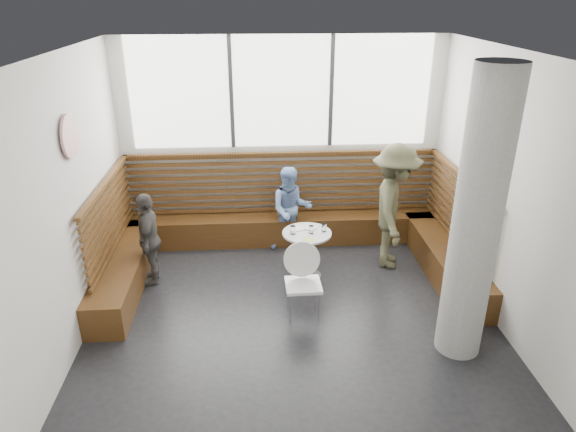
{
  "coord_description": "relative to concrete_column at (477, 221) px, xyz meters",
  "views": [
    {
      "loc": [
        -0.42,
        -5.28,
        3.8
      ],
      "look_at": [
        0.0,
        1.0,
        1.0
      ],
      "focal_mm": 32.0,
      "sensor_mm": 36.0,
      "label": 1
    }
  ],
  "objects": [
    {
      "name": "menu_card",
      "position": [
        -1.56,
        1.47,
        -0.89
      ],
      "size": [
        0.22,
        0.19,
        0.0
      ],
      "primitive_type": "cube",
      "rotation": [
        0.0,
        0.0,
        -0.36
      ],
      "color": "#A5C64C",
      "rests_on": "cafe_table"
    },
    {
      "name": "cafe_chair",
      "position": [
        -1.72,
        0.77,
        -1.04
      ],
      "size": [
        0.46,
        0.45,
        0.95
      ],
      "rotation": [
        0.0,
        0.0,
        0.02
      ],
      "color": "white",
      "rests_on": "ground"
    },
    {
      "name": "plate_near",
      "position": [
        -1.7,
        1.82,
        -0.89
      ],
      "size": [
        0.21,
        0.21,
        0.01
      ],
      "primitive_type": "cylinder",
      "color": "white",
      "rests_on": "cafe_table"
    },
    {
      "name": "child_left",
      "position": [
        -3.75,
        1.73,
        -0.94
      ],
      "size": [
        0.38,
        0.8,
        1.32
      ],
      "primitive_type": "imported",
      "rotation": [
        0.0,
        0.0,
        -1.49
      ],
      "color": "#4E4A46",
      "rests_on": "ground"
    },
    {
      "name": "concrete_column",
      "position": [
        0.0,
        0.0,
        0.0
      ],
      "size": [
        0.5,
        0.5,
        3.2
      ],
      "primitive_type": "cylinder",
      "color": "gray",
      "rests_on": "ground"
    },
    {
      "name": "wall_art",
      "position": [
        -4.31,
        1.0,
        0.7
      ],
      "size": [
        0.03,
        0.5,
        0.5
      ],
      "primitive_type": "cylinder",
      "rotation": [
        0.0,
        1.57,
        0.0
      ],
      "color": "white",
      "rests_on": "room"
    },
    {
      "name": "booth",
      "position": [
        -1.85,
        2.37,
        -1.19
      ],
      "size": [
        5.0,
        2.5,
        1.44
      ],
      "color": "#412710",
      "rests_on": "ground"
    },
    {
      "name": "glass_left",
      "position": [
        -1.78,
        1.66,
        -0.84
      ],
      "size": [
        0.08,
        0.08,
        0.12
      ],
      "primitive_type": "cylinder",
      "color": "white",
      "rests_on": "cafe_table"
    },
    {
      "name": "adult_man",
      "position": [
        -0.3,
        1.99,
        -0.67
      ],
      "size": [
        0.95,
        1.32,
        1.85
      ],
      "primitive_type": "imported",
      "rotation": [
        0.0,
        0.0,
        1.33
      ],
      "color": "#4D4D33",
      "rests_on": "ground"
    },
    {
      "name": "glass_mid",
      "position": [
        -1.52,
        1.66,
        -0.84
      ],
      "size": [
        0.07,
        0.07,
        0.11
      ],
      "primitive_type": "cylinder",
      "color": "white",
      "rests_on": "cafe_table"
    },
    {
      "name": "cafe_table",
      "position": [
        -1.58,
        1.69,
        -1.1
      ],
      "size": [
        0.68,
        0.68,
        0.7
      ],
      "color": "silver",
      "rests_on": "ground"
    },
    {
      "name": "child_back",
      "position": [
        -1.74,
        2.59,
        -0.93
      ],
      "size": [
        0.68,
        0.55,
        1.34
      ],
      "primitive_type": "imported",
      "rotation": [
        0.0,
        0.0,
        0.06
      ],
      "color": "#7A9CD4",
      "rests_on": "ground"
    },
    {
      "name": "room",
      "position": [
        -1.85,
        0.6,
        0.0
      ],
      "size": [
        5.0,
        5.0,
        3.2
      ],
      "color": "silver",
      "rests_on": "ground"
    },
    {
      "name": "glass_right",
      "position": [
        -1.34,
        1.71,
        -0.84
      ],
      "size": [
        0.07,
        0.07,
        0.11
      ],
      "primitive_type": "cylinder",
      "color": "white",
      "rests_on": "cafe_table"
    },
    {
      "name": "plate_far",
      "position": [
        -1.52,
        1.84,
        -0.89
      ],
      "size": [
        0.21,
        0.21,
        0.01
      ],
      "primitive_type": "cylinder",
      "color": "white",
      "rests_on": "cafe_table"
    }
  ]
}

